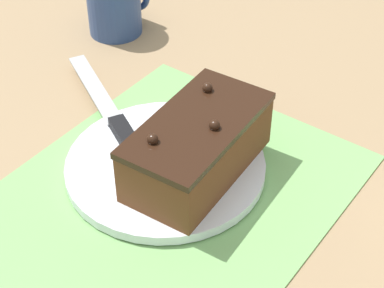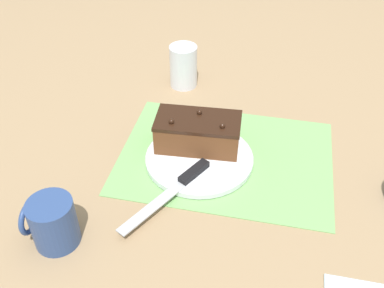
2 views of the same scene
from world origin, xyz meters
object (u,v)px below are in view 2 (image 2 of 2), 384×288
object	(u,v)px
drinking_glass	(183,66)
coffee_mug	(52,222)
cake_plate	(199,158)
chocolate_cake	(198,132)
serving_knife	(181,183)

from	to	relation	value
drinking_glass	coffee_mug	distance (m)	0.57
cake_plate	drinking_glass	bearing A→B (deg)	-70.94
chocolate_cake	coffee_mug	world-z (taller)	chocolate_cake
serving_knife	coffee_mug	xyz separation A→B (m)	(0.19, 0.17, 0.03)
chocolate_cake	serving_knife	world-z (taller)	chocolate_cake
cake_plate	drinking_glass	distance (m)	0.32
chocolate_cake	serving_knife	bearing A→B (deg)	86.35
chocolate_cake	coffee_mug	size ratio (longest dim) A/B	2.00
cake_plate	coffee_mug	bearing A→B (deg)	51.14
serving_knife	coffee_mug	world-z (taller)	coffee_mug
cake_plate	chocolate_cake	world-z (taller)	chocolate_cake
serving_knife	coffee_mug	size ratio (longest dim) A/B	2.38
chocolate_cake	cake_plate	bearing A→B (deg)	106.42
cake_plate	serving_knife	bearing A→B (deg)	78.25
cake_plate	coffee_mug	size ratio (longest dim) A/B	2.47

